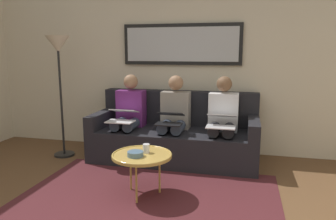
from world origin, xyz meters
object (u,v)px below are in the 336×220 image
at_px(cup, 146,148).
at_px(person_left, 223,118).
at_px(framed_mirror, 181,44).
at_px(bowl, 135,154).
at_px(person_middle, 174,116).
at_px(standing_lamp, 59,58).
at_px(coffee_table, 142,156).
at_px(person_right, 129,114).
at_px(couch, 175,136).
at_px(laptop_silver, 221,120).
at_px(laptop_black, 170,118).
at_px(laptop_white, 122,115).

relative_size(cup, person_left, 0.08).
xyz_separation_m(framed_mirror, bowl, (0.12, 1.68, -1.09)).
xyz_separation_m(framed_mirror, person_left, (-0.64, 0.46, -0.94)).
relative_size(framed_mirror, cup, 18.87).
distance_m(cup, person_middle, 1.09).
bearing_deg(standing_lamp, person_left, -174.81).
distance_m(coffee_table, person_right, 1.29).
xyz_separation_m(couch, cup, (0.05, 1.15, 0.17)).
height_order(coffee_table, laptop_silver, laptop_silver).
relative_size(cup, bowl, 0.57).
bearing_deg(laptop_black, cup, 86.55).
xyz_separation_m(laptop_silver, laptop_black, (0.64, 0.00, -0.01)).
bearing_deg(laptop_silver, laptop_white, -0.06).
xyz_separation_m(bowl, person_left, (-0.76, -1.22, 0.15)).
distance_m(person_left, standing_lamp, 2.33).
bearing_deg(laptop_white, laptop_silver, 179.94).
distance_m(person_middle, person_right, 0.64).
relative_size(framed_mirror, laptop_black, 5.06).
height_order(framed_mirror, cup, framed_mirror).
bearing_deg(laptop_silver, laptop_black, 0.28).
relative_size(laptop_black, laptop_white, 0.92).
bearing_deg(couch, laptop_silver, 154.17).
bearing_deg(cup, laptop_silver, -129.37).
distance_m(bowl, person_middle, 1.24).
relative_size(framed_mirror, laptop_white, 4.65).
bearing_deg(person_left, couch, -6.13).
distance_m(coffee_table, laptop_white, 1.09).
xyz_separation_m(framed_mirror, laptop_black, (0.00, 0.70, -0.93)).
bearing_deg(laptop_silver, person_left, -90.00).
relative_size(laptop_black, standing_lamp, 0.20).
distance_m(laptop_silver, laptop_black, 0.64).
bearing_deg(couch, laptop_black, 90.00).
height_order(couch, person_left, person_left).
bearing_deg(framed_mirror, laptop_white, 47.43).
bearing_deg(bowl, laptop_black, -96.97).
distance_m(couch, bowl, 1.30).
bearing_deg(cup, laptop_white, -55.04).
height_order(cup, laptop_black, laptop_black).
bearing_deg(laptop_black, bowl, 83.03).
relative_size(person_left, person_right, 1.00).
bearing_deg(bowl, person_right, -66.92).
relative_size(framed_mirror, coffee_table, 2.79).
distance_m(coffee_table, bowl, 0.09).
distance_m(framed_mirror, person_left, 1.23).
bearing_deg(framed_mirror, cup, 88.12).
distance_m(coffee_table, standing_lamp, 1.99).
bearing_deg(coffee_table, couch, -93.56).
height_order(bowl, laptop_silver, laptop_silver).
bearing_deg(couch, framed_mirror, -90.00).
bearing_deg(person_left, framed_mirror, -35.53).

